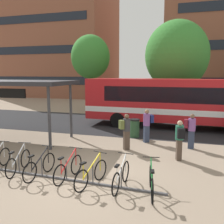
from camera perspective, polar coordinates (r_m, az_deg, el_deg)
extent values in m
plane|color=gray|center=(8.99, -6.41, -14.51)|extent=(200.00, 200.00, 0.00)
cube|color=#232326|center=(17.36, 5.34, -3.00)|extent=(80.00, 7.20, 0.01)
cube|color=red|center=(16.77, 14.80, 2.72)|extent=(12.07, 2.88, 2.70)
cube|color=white|center=(16.85, 14.71, 0.52)|extent=(12.09, 2.90, 0.36)
cube|color=black|center=(17.85, -2.91, 6.99)|extent=(1.06, 2.32, 0.40)
cube|color=black|center=(18.10, -4.46, 4.27)|extent=(0.14, 2.19, 1.40)
cube|color=black|center=(15.48, 15.69, 3.70)|extent=(9.84, 0.33, 0.97)
cube|color=black|center=(17.96, 16.05, 4.35)|extent=(9.84, 0.33, 0.97)
cylinder|color=black|center=(16.48, 1.34, -1.84)|extent=(1.01, 0.33, 1.00)
cylinder|color=black|center=(18.67, 3.39, -0.59)|extent=(1.01, 0.33, 1.00)
cube|color=#47474C|center=(9.51, -18.18, -13.37)|extent=(9.56, 0.42, 0.06)
cylinder|color=#47474C|center=(9.68, -20.59, -11.08)|extent=(0.04, 0.04, 0.70)
cylinder|color=#47474C|center=(9.13, -15.81, -12.05)|extent=(0.04, 0.04, 0.70)
cylinder|color=#47474C|center=(8.65, -10.43, -13.04)|extent=(0.04, 0.04, 0.70)
cylinder|color=#47474C|center=(8.26, -4.43, -14.01)|extent=(0.04, 0.04, 0.70)
cylinder|color=#47474C|center=(7.96, 2.14, -14.89)|extent=(0.04, 0.04, 0.70)
cylinder|color=#47474C|center=(7.77, 9.18, -15.62)|extent=(0.04, 0.04, 0.70)
torus|color=black|center=(10.67, -23.43, -9.37)|extent=(0.11, 0.71, 0.70)
cylinder|color=silver|center=(10.57, -23.59, -7.78)|extent=(0.03, 0.03, 0.65)
cylinder|color=black|center=(10.49, -23.70, -6.13)|extent=(0.52, 0.08, 0.03)
torus|color=black|center=(10.16, -19.24, -10.03)|extent=(0.14, 0.70, 0.70)
torus|color=black|center=(9.33, -22.20, -11.91)|extent=(0.14, 0.70, 0.70)
cube|color=#B7BABF|center=(9.66, -20.70, -9.14)|extent=(0.16, 0.92, 0.58)
cylinder|color=#B7BABF|center=(9.32, -21.98, -10.19)|extent=(0.03, 0.03, 0.55)
cube|color=black|center=(9.24, -22.07, -8.64)|extent=(0.13, 0.23, 0.05)
cylinder|color=#B7BABF|center=(10.05, -19.39, -8.37)|extent=(0.04, 0.04, 0.65)
cylinder|color=black|center=(9.97, -19.48, -6.65)|extent=(0.52, 0.10, 0.03)
torus|color=black|center=(9.50, -14.30, -11.14)|extent=(0.11, 0.70, 0.70)
torus|color=black|center=(8.76, -18.36, -13.07)|extent=(0.11, 0.70, 0.70)
cube|color=black|center=(9.03, -16.24, -10.17)|extent=(0.12, 0.92, 0.58)
cylinder|color=black|center=(8.74, -18.01, -11.26)|extent=(0.03, 0.03, 0.55)
cube|color=black|center=(8.65, -18.09, -9.61)|extent=(0.12, 0.23, 0.05)
cylinder|color=black|center=(9.39, -14.44, -9.37)|extent=(0.04, 0.04, 0.65)
cylinder|color=black|center=(9.29, -14.52, -7.53)|extent=(0.52, 0.08, 0.03)
torus|color=black|center=(9.10, -8.19, -11.85)|extent=(0.12, 0.70, 0.70)
torus|color=black|center=(8.31, -11.95, -14.02)|extent=(0.12, 0.70, 0.70)
cube|color=red|center=(8.61, -9.96, -10.90)|extent=(0.14, 0.92, 0.58)
cylinder|color=red|center=(8.29, -11.60, -12.10)|extent=(0.03, 0.03, 0.55)
cube|color=black|center=(8.20, -11.66, -10.38)|extent=(0.12, 0.23, 0.05)
cylinder|color=red|center=(8.98, -8.30, -10.01)|extent=(0.04, 0.04, 0.65)
cylinder|color=black|center=(8.89, -8.35, -8.10)|extent=(0.52, 0.09, 0.03)
torus|color=black|center=(8.56, -2.66, -13.15)|extent=(0.23, 0.69, 0.70)
torus|color=black|center=(7.81, -7.07, -15.45)|extent=(0.23, 0.69, 0.70)
cube|color=yellow|center=(8.07, -4.69, -12.16)|extent=(0.28, 0.90, 0.58)
cylinder|color=yellow|center=(7.77, -6.63, -13.43)|extent=(0.04, 0.04, 0.55)
cube|color=black|center=(7.68, -6.67, -11.61)|extent=(0.15, 0.24, 0.05)
cylinder|color=yellow|center=(8.43, -2.75, -11.21)|extent=(0.04, 0.04, 0.65)
cylinder|color=black|center=(8.33, -2.77, -9.18)|extent=(0.51, 0.17, 0.03)
torus|color=black|center=(8.44, 3.16, -13.47)|extent=(0.08, 0.71, 0.70)
torus|color=black|center=(7.55, 0.88, -16.26)|extent=(0.08, 0.71, 0.70)
cube|color=silver|center=(7.89, 2.15, -12.65)|extent=(0.08, 0.92, 0.58)
cylinder|color=silver|center=(7.53, 1.14, -14.14)|extent=(0.03, 0.03, 0.55)
cube|color=black|center=(7.43, 1.14, -12.26)|extent=(0.11, 0.23, 0.05)
cylinder|color=silver|center=(8.31, 3.14, -11.52)|extent=(0.03, 0.03, 0.65)
cylinder|color=black|center=(8.20, 3.16, -9.46)|extent=(0.52, 0.06, 0.03)
torus|color=black|center=(8.18, 8.84, -14.32)|extent=(0.17, 0.70, 0.70)
torus|color=black|center=(7.25, 9.22, -17.48)|extent=(0.17, 0.70, 0.70)
cube|color=#1E7F38|center=(7.61, 9.07, -13.59)|extent=(0.20, 0.91, 0.58)
cylinder|color=#1E7F38|center=(7.23, 9.23, -15.25)|extent=(0.03, 0.03, 0.55)
cube|color=black|center=(7.13, 9.29, -13.32)|extent=(0.14, 0.23, 0.05)
cylinder|color=#1E7F38|center=(8.04, 8.90, -12.32)|extent=(0.04, 0.04, 0.65)
cylinder|color=black|center=(7.94, 8.95, -10.20)|extent=(0.52, 0.12, 0.03)
cylinder|color=#38383D|center=(11.87, -14.20, -1.44)|extent=(0.14, 0.14, 2.98)
cylinder|color=#38383D|center=(13.99, -9.43, 0.24)|extent=(0.14, 0.14, 2.98)
cube|color=#28282D|center=(14.38, -22.81, 6.29)|extent=(6.97, 3.40, 0.20)
cube|color=#2D3851|center=(13.08, 7.89, -5.00)|extent=(0.33, 0.31, 0.89)
cylinder|color=#7F4C93|center=(12.92, 7.96, -1.76)|extent=(0.48, 0.48, 0.62)
sphere|color=#936B4C|center=(12.85, 8.00, 0.07)|extent=(0.22, 0.22, 0.22)
cube|color=navy|center=(13.04, 8.98, -1.55)|extent=(0.31, 0.33, 0.40)
cube|color=#2D3851|center=(12.47, 17.72, -6.06)|extent=(0.29, 0.24, 0.87)
cylinder|color=#7F4C93|center=(12.31, 17.88, -2.78)|extent=(0.39, 0.39, 0.58)
sphere|color=brown|center=(12.24, 17.97, -0.95)|extent=(0.22, 0.22, 0.22)
cube|color=maroon|center=(12.35, 16.69, -2.56)|extent=(0.23, 0.31, 0.40)
cube|color=#47382D|center=(10.72, 15.10, -8.37)|extent=(0.26, 0.30, 0.88)
cylinder|color=#23664C|center=(10.53, 15.26, -4.60)|extent=(0.42, 0.42, 0.57)
sphere|color=tan|center=(10.45, 15.35, -2.49)|extent=(0.22, 0.22, 0.22)
cube|color=black|center=(10.28, 15.60, -4.78)|extent=(0.32, 0.25, 0.40)
cube|color=#47382D|center=(11.73, 3.34, -6.50)|extent=(0.33, 0.32, 0.91)
cylinder|color=#333338|center=(11.55, 3.38, -2.95)|extent=(0.48, 0.48, 0.58)
sphere|color=brown|center=(11.48, 3.40, -1.01)|extent=(0.22, 0.22, 0.22)
cube|color=#56602D|center=(11.45, 2.19, -2.91)|extent=(0.31, 0.33, 0.40)
cylinder|color=#284C2D|center=(14.05, 5.25, -3.85)|extent=(0.52, 0.52, 0.95)
cylinder|color=black|center=(13.95, 5.28, -1.79)|extent=(0.55, 0.55, 0.08)
cylinder|color=brown|center=(21.73, 14.26, 2.64)|extent=(0.32, 0.32, 2.62)
ellipsoid|color=#388433|center=(21.67, 14.64, 12.49)|extent=(5.20, 5.20, 5.69)
cylinder|color=brown|center=(24.92, -4.85, 4.49)|extent=(0.32, 0.32, 3.35)
ellipsoid|color=#388433|center=(24.90, -4.96, 12.50)|extent=(3.78, 3.78, 4.24)
cube|color=brown|center=(43.31, -12.17, 15.27)|extent=(17.33, 12.63, 17.09)
cube|color=black|center=(37.56, -16.53, 6.97)|extent=(15.25, 0.06, 1.10)
cube|color=black|center=(37.69, -16.82, 13.47)|extent=(15.25, 0.06, 1.10)
cube|color=black|center=(38.30, -17.12, 19.84)|extent=(15.25, 0.06, 1.10)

